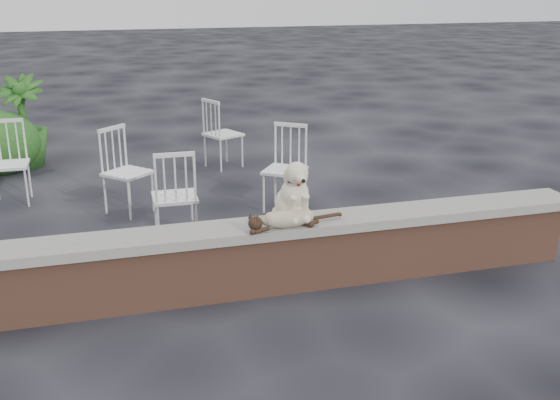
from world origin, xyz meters
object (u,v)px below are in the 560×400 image
object	(u,v)px
cat	(287,217)
chair_c	(174,195)
chair_d	(285,169)
chair_a	(127,171)
dog	(292,189)
potted_plant_b	(21,121)
chair_b	(9,163)
chair_e	(223,133)

from	to	relation	value
cat	chair_c	bearing A→B (deg)	113.49
chair_d	chair_a	size ratio (longest dim) A/B	1.00
dog	potted_plant_b	distance (m)	5.15
chair_b	potted_plant_b	bearing A→B (deg)	90.26
chair_a	potted_plant_b	bearing A→B (deg)	76.37
dog	chair_b	world-z (taller)	dog
cat	chair_a	world-z (taller)	chair_a
cat	potted_plant_b	size ratio (longest dim) A/B	0.78
dog	chair_a	distance (m)	2.53
chair_e	dog	bearing A→B (deg)	152.14
cat	chair_d	bearing A→B (deg)	70.30
chair_b	dog	bearing A→B (deg)	-48.83
chair_d	chair_c	bearing A→B (deg)	-119.04
dog	chair_d	xyz separation A→B (m)	(0.48, 1.84, -0.37)
dog	potted_plant_b	xyz separation A→B (m)	(-2.45, 4.53, -0.22)
potted_plant_b	chair_a	bearing A→B (deg)	-61.62
chair_d	chair_c	size ratio (longest dim) A/B	1.00
chair_b	chair_e	bearing A→B (deg)	18.77
chair_d	chair_a	xyz separation A→B (m)	(-1.67, 0.36, 0.00)
cat	chair_c	distance (m)	1.58
potted_plant_b	chair_b	bearing A→B (deg)	-90.53
chair_c	potted_plant_b	bearing A→B (deg)	-61.91
potted_plant_b	cat	bearing A→B (deg)	-63.16
dog	potted_plant_b	world-z (taller)	potted_plant_b
chair_d	chair_b	distance (m)	3.12
chair_c	chair_b	size ratio (longest dim) A/B	1.00
cat	chair_a	bearing A→B (deg)	111.19
chair_e	cat	bearing A→B (deg)	151.06
chair_a	chair_e	bearing A→B (deg)	6.79
chair_d	chair_e	xyz separation A→B (m)	(-0.31, 1.91, 0.00)
chair_b	chair_e	size ratio (longest dim) A/B	1.00
cat	potted_plant_b	bearing A→B (deg)	112.75
chair_b	chair_a	bearing A→B (deg)	-27.81
cat	potted_plant_b	xyz separation A→B (m)	(-2.37, 4.68, -0.04)
chair_d	chair_c	xyz separation A→B (m)	(-1.28, -0.60, 0.00)
chair_a	chair_e	world-z (taller)	same
dog	chair_e	world-z (taller)	dog
chair_d	potted_plant_b	world-z (taller)	potted_plant_b
chair_d	chair_e	size ratio (longest dim) A/B	1.00
chair_e	potted_plant_b	xyz separation A→B (m)	(-2.61, 0.78, 0.15)
chair_e	chair_c	bearing A→B (deg)	133.56
dog	chair_e	distance (m)	3.77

